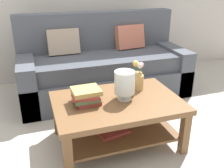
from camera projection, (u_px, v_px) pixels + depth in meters
name	position (u px, v px, depth m)	size (l,w,h in m)	color
ground_plane	(114.00, 125.00, 2.77)	(10.00, 10.00, 0.00)	#B7B2A8
couch	(103.00, 68.00, 3.40)	(2.16, 0.90, 1.06)	#474C56
coffee_table	(117.00, 112.00, 2.35)	(1.15, 0.79, 0.45)	brown
book_stack_main	(86.00, 96.00, 2.22)	(0.27, 0.24, 0.14)	#993833
glass_hurricane_vase	(125.00, 83.00, 2.27)	(0.19, 0.19, 0.27)	silver
flower_pitcher	(138.00, 78.00, 2.48)	(0.12, 0.12, 0.30)	tan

